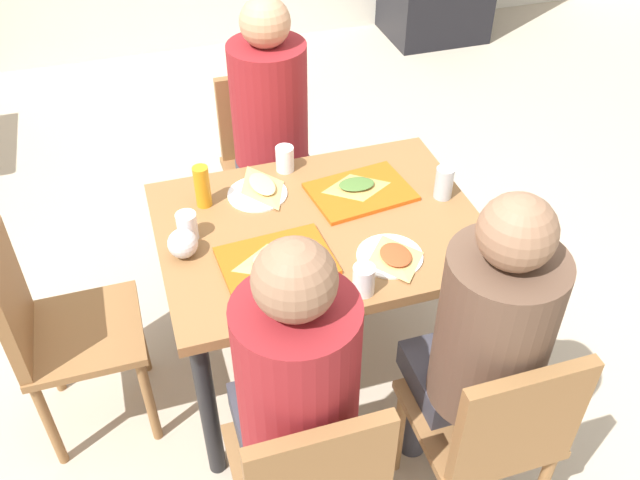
{
  "coord_description": "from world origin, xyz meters",
  "views": [
    {
      "loc": [
        -0.56,
        -1.79,
        2.24
      ],
      "look_at": [
        0.0,
        0.0,
        0.65
      ],
      "focal_mm": 38.83,
      "sensor_mm": 36.0,
      "label": 1
    }
  ],
  "objects_px": {
    "person_in_brown_jacket": "(484,338)",
    "person_far_side": "(272,123)",
    "paper_plate_center": "(257,194)",
    "paper_plate_near_edge": "(390,256)",
    "pizza_slice_c": "(262,185)",
    "chair_far_side": "(267,155)",
    "plastic_cup_c": "(187,226)",
    "plastic_cup_b": "(364,280)",
    "chair_near_right": "(493,428)",
    "pizza_slice_d": "(395,256)",
    "plastic_cup_a": "(285,159)",
    "soda_can": "(444,183)",
    "main_table": "(320,245)",
    "chair_left_end": "(54,326)",
    "tray_red_far": "(360,192)",
    "tray_red_near": "(276,261)",
    "pizza_slice_a": "(275,259)",
    "foil_bundle": "(183,243)",
    "condiment_bottle": "(202,186)",
    "pizza_slice_b": "(356,186)",
    "chair_near_left": "(311,480)",
    "person_in_red": "(294,385)"
  },
  "relations": [
    {
      "from": "chair_near_left",
      "to": "condiment_bottle",
      "type": "distance_m",
      "value": 1.08
    },
    {
      "from": "pizza_slice_d",
      "to": "plastic_cup_a",
      "type": "xyz_separation_m",
      "value": [
        -0.21,
        0.61,
        0.03
      ]
    },
    {
      "from": "chair_left_end",
      "to": "paper_plate_center",
      "type": "height_order",
      "value": "chair_left_end"
    },
    {
      "from": "pizza_slice_a",
      "to": "chair_left_end",
      "type": "bearing_deg",
      "value": 168.03
    },
    {
      "from": "plastic_cup_a",
      "to": "tray_red_far",
      "type": "bearing_deg",
      "value": -46.11
    },
    {
      "from": "paper_plate_center",
      "to": "plastic_cup_b",
      "type": "distance_m",
      "value": 0.63
    },
    {
      "from": "chair_left_end",
      "to": "tray_red_near",
      "type": "distance_m",
      "value": 0.79
    },
    {
      "from": "tray_red_near",
      "to": "pizza_slice_a",
      "type": "xyz_separation_m",
      "value": [
        -0.01,
        -0.01,
        0.02
      ]
    },
    {
      "from": "chair_near_right",
      "to": "paper_plate_center",
      "type": "relative_size",
      "value": 3.92
    },
    {
      "from": "chair_near_left",
      "to": "chair_far_side",
      "type": "distance_m",
      "value": 1.64
    },
    {
      "from": "chair_left_end",
      "to": "soda_can",
      "type": "height_order",
      "value": "chair_left_end"
    },
    {
      "from": "chair_left_end",
      "to": "pizza_slice_c",
      "type": "relative_size",
      "value": 3.65
    },
    {
      "from": "chair_near_left",
      "to": "person_far_side",
      "type": "xyz_separation_m",
      "value": [
        0.28,
        1.47,
        0.25
      ]
    },
    {
      "from": "tray_red_near",
      "to": "pizza_slice_c",
      "type": "relative_size",
      "value": 1.52
    },
    {
      "from": "plastic_cup_a",
      "to": "condiment_bottle",
      "type": "distance_m",
      "value": 0.36
    },
    {
      "from": "person_in_brown_jacket",
      "to": "person_far_side",
      "type": "height_order",
      "value": "same"
    },
    {
      "from": "pizza_slice_a",
      "to": "foil_bundle",
      "type": "xyz_separation_m",
      "value": [
        -0.27,
        0.14,
        0.03
      ]
    },
    {
      "from": "chair_far_side",
      "to": "pizza_slice_c",
      "type": "bearing_deg",
      "value": -104.59
    },
    {
      "from": "paper_plate_center",
      "to": "condiment_bottle",
      "type": "xyz_separation_m",
      "value": [
        -0.2,
        0.0,
        0.08
      ]
    },
    {
      "from": "plastic_cup_a",
      "to": "pizza_slice_b",
      "type": "bearing_deg",
      "value": -44.82
    },
    {
      "from": "main_table",
      "to": "plastic_cup_b",
      "type": "height_order",
      "value": "plastic_cup_b"
    },
    {
      "from": "person_in_red",
      "to": "plastic_cup_a",
      "type": "bearing_deg",
      "value": 76.2
    },
    {
      "from": "person_in_red",
      "to": "plastic_cup_a",
      "type": "height_order",
      "value": "person_in_red"
    },
    {
      "from": "paper_plate_center",
      "to": "chair_near_right",
      "type": "bearing_deg",
      "value": -66.69
    },
    {
      "from": "pizza_slice_d",
      "to": "main_table",
      "type": "bearing_deg",
      "value": 125.23
    },
    {
      "from": "chair_near_right",
      "to": "condiment_bottle",
      "type": "height_order",
      "value": "condiment_bottle"
    },
    {
      "from": "main_table",
      "to": "pizza_slice_c",
      "type": "relative_size",
      "value": 4.74
    },
    {
      "from": "paper_plate_near_edge",
      "to": "pizza_slice_c",
      "type": "distance_m",
      "value": 0.58
    },
    {
      "from": "pizza_slice_a",
      "to": "person_far_side",
      "type": "bearing_deg",
      "value": 76.24
    },
    {
      "from": "person_far_side",
      "to": "plastic_cup_b",
      "type": "distance_m",
      "value": 1.03
    },
    {
      "from": "chair_near_right",
      "to": "person_far_side",
      "type": "height_order",
      "value": "person_far_side"
    },
    {
      "from": "plastic_cup_c",
      "to": "person_in_brown_jacket",
      "type": "bearing_deg",
      "value": -45.08
    },
    {
      "from": "chair_near_left",
      "to": "chair_far_side",
      "type": "bearing_deg",
      "value": 80.15
    },
    {
      "from": "chair_left_end",
      "to": "person_in_brown_jacket",
      "type": "bearing_deg",
      "value": -28.58
    },
    {
      "from": "person_in_brown_jacket",
      "to": "paper_plate_near_edge",
      "type": "height_order",
      "value": "person_in_brown_jacket"
    },
    {
      "from": "foil_bundle",
      "to": "person_in_brown_jacket",
      "type": "bearing_deg",
      "value": -40.48
    },
    {
      "from": "person_in_red",
      "to": "main_table",
      "type": "bearing_deg",
      "value": 67.21
    },
    {
      "from": "plastic_cup_c",
      "to": "soda_can",
      "type": "bearing_deg",
      "value": -2.62
    },
    {
      "from": "person_in_brown_jacket",
      "to": "pizza_slice_c",
      "type": "bearing_deg",
      "value": 114.45
    },
    {
      "from": "plastic_cup_b",
      "to": "foil_bundle",
      "type": "xyz_separation_m",
      "value": [
        -0.5,
        0.34,
        0.0
      ]
    },
    {
      "from": "pizza_slice_b",
      "to": "plastic_cup_c",
      "type": "xyz_separation_m",
      "value": [
        -0.63,
        -0.08,
        0.03
      ]
    },
    {
      "from": "chair_near_right",
      "to": "plastic_cup_a",
      "type": "bearing_deg",
      "value": 104.79
    },
    {
      "from": "pizza_slice_b",
      "to": "soda_can",
      "type": "distance_m",
      "value": 0.32
    },
    {
      "from": "pizza_slice_d",
      "to": "soda_can",
      "type": "distance_m",
      "value": 0.41
    },
    {
      "from": "chair_far_side",
      "to": "condiment_bottle",
      "type": "xyz_separation_m",
      "value": [
        -0.36,
        -0.57,
        0.3
      ]
    },
    {
      "from": "chair_far_side",
      "to": "plastic_cup_c",
      "type": "bearing_deg",
      "value": -121.08
    },
    {
      "from": "chair_near_left",
      "to": "paper_plate_center",
      "type": "height_order",
      "value": "chair_near_left"
    },
    {
      "from": "paper_plate_center",
      "to": "paper_plate_near_edge",
      "type": "relative_size",
      "value": 1.0
    },
    {
      "from": "foil_bundle",
      "to": "condiment_bottle",
      "type": "bearing_deg",
      "value": 66.21
    },
    {
      "from": "chair_near_left",
      "to": "pizza_slice_a",
      "type": "height_order",
      "value": "chair_near_left"
    }
  ]
}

